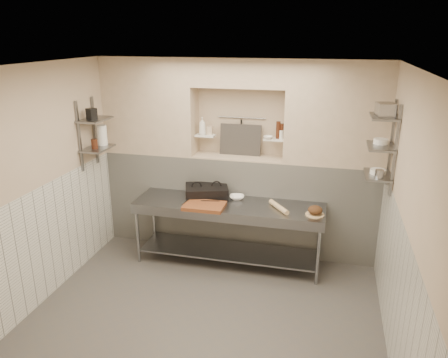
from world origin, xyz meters
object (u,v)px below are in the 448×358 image
(prep_table, at_px, (228,221))
(bowl_alcove, at_px, (268,137))
(cutting_board, at_px, (204,206))
(jug_left, at_px, (102,135))
(bottle_soap, at_px, (202,126))
(bread_loaf, at_px, (315,210))
(mixing_bowl, at_px, (237,197))
(panini_press, at_px, (207,192))
(rolling_pin, at_px, (279,207))

(prep_table, distance_m, bowl_alcove, 1.29)
(prep_table, xyz_separation_m, cutting_board, (-0.28, -0.21, 0.28))
(bowl_alcove, relative_size, jug_left, 0.45)
(bottle_soap, height_order, jug_left, bottle_soap)
(bread_loaf, bearing_deg, bowl_alcove, 138.94)
(cutting_board, xyz_separation_m, mixing_bowl, (0.35, 0.42, 0.00))
(panini_press, distance_m, rolling_pin, 1.07)
(bread_loaf, distance_m, jug_left, 3.09)
(rolling_pin, bearing_deg, prep_table, 177.63)
(cutting_board, distance_m, bowl_alcove, 1.30)
(prep_table, distance_m, bottle_soap, 1.41)
(prep_table, xyz_separation_m, bottle_soap, (-0.51, 0.53, 1.20))
(mixing_bowl, xyz_separation_m, jug_left, (-1.90, -0.19, 0.83))
(bottle_soap, bearing_deg, mixing_bowl, -28.69)
(bowl_alcove, bearing_deg, prep_table, -130.29)
(bread_loaf, height_order, bottle_soap, bottle_soap)
(bottle_soap, height_order, bowl_alcove, bottle_soap)
(panini_press, relative_size, bottle_soap, 2.69)
(prep_table, height_order, jug_left, jug_left)
(jug_left, bearing_deg, prep_table, -0.45)
(bowl_alcove, bearing_deg, panini_press, -157.59)
(mixing_bowl, relative_size, bowl_alcove, 1.60)
(bottle_soap, bearing_deg, prep_table, -45.94)
(rolling_pin, height_order, bottle_soap, bottle_soap)
(bread_loaf, height_order, bowl_alcove, bowl_alcove)
(rolling_pin, distance_m, bottle_soap, 1.61)
(panini_press, height_order, bread_loaf, panini_press)
(bowl_alcove, bearing_deg, cutting_board, -134.63)
(panini_press, distance_m, jug_left, 1.66)
(cutting_board, relative_size, mixing_bowl, 2.63)
(bread_loaf, bearing_deg, bottle_soap, 159.15)
(bottle_soap, distance_m, bowl_alcove, 0.96)
(mixing_bowl, distance_m, bread_loaf, 1.13)
(panini_press, bearing_deg, prep_table, -46.26)
(bread_loaf, height_order, jug_left, jug_left)
(prep_table, height_order, cutting_board, cutting_board)
(panini_press, height_order, bowl_alcove, bowl_alcove)
(cutting_board, distance_m, bottle_soap, 1.20)
(mixing_bowl, relative_size, bread_loaf, 1.10)
(bowl_alcove, xyz_separation_m, jug_left, (-2.26, -0.51, 0.02))
(bread_loaf, bearing_deg, jug_left, 177.64)
(jug_left, bearing_deg, rolling_pin, -0.98)
(bowl_alcove, distance_m, jug_left, 2.32)
(mixing_bowl, height_order, bottle_soap, bottle_soap)
(mixing_bowl, bearing_deg, cutting_board, -130.07)
(panini_press, bearing_deg, rolling_pin, -30.35)
(cutting_board, relative_size, jug_left, 1.91)
(bottle_soap, xyz_separation_m, bowl_alcove, (0.95, -0.01, -0.11))
(prep_table, bearing_deg, cutting_board, -143.14)
(bread_loaf, relative_size, bottle_soap, 0.72)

